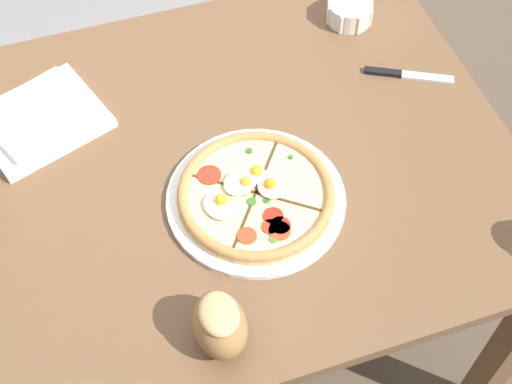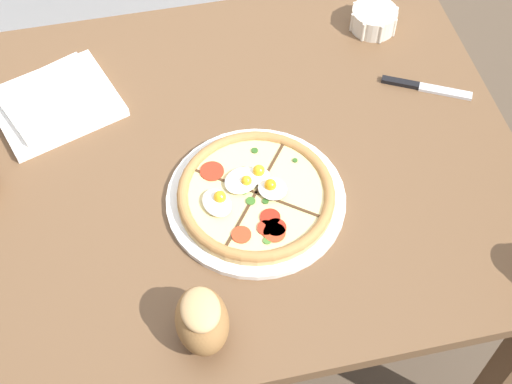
{
  "view_description": "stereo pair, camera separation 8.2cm",
  "coord_description": "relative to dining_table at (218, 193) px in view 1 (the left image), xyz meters",
  "views": [
    {
      "loc": [
        -0.2,
        -0.84,
        1.87
      ],
      "look_at": [
        0.05,
        -0.12,
        0.79
      ],
      "focal_mm": 50.0,
      "sensor_mm": 36.0,
      "label": 1
    },
    {
      "loc": [
        -0.12,
        -0.86,
        1.87
      ],
      "look_at": [
        0.05,
        -0.12,
        0.79
      ],
      "focal_mm": 50.0,
      "sensor_mm": 36.0,
      "label": 2
    }
  ],
  "objects": [
    {
      "name": "ramekin_bowl",
      "position": [
        0.41,
        0.3,
        0.13
      ],
      "size": [
        0.11,
        0.11,
        0.05
      ],
      "color": "silver",
      "rests_on": "dining_table"
    },
    {
      "name": "ground_plane",
      "position": [
        0.0,
        0.0,
        -0.65
      ],
      "size": [
        12.0,
        12.0,
        0.0
      ],
      "primitive_type": "plane",
      "color": "brown"
    },
    {
      "name": "bread_piece_near",
      "position": [
        -0.1,
        -0.36,
        0.16
      ],
      "size": [
        0.09,
        0.12,
        0.1
      ],
      "rotation": [
        0.0,
        0.0,
        1.58
      ],
      "color": "olive",
      "rests_on": "dining_table"
    },
    {
      "name": "dining_table",
      "position": [
        0.0,
        0.0,
        0.0
      ],
      "size": [
        1.18,
        0.93,
        0.76
      ],
      "color": "brown",
      "rests_on": "ground_plane"
    },
    {
      "name": "pizza",
      "position": [
        0.04,
        -0.12,
        0.13
      ],
      "size": [
        0.34,
        0.34,
        0.05
      ],
      "color": "white",
      "rests_on": "dining_table"
    },
    {
      "name": "knife_main",
      "position": [
        0.46,
        0.09,
        0.11
      ],
      "size": [
        0.18,
        0.1,
        0.01
      ],
      "rotation": [
        0.0,
        0.0,
        -0.48
      ],
      "color": "silver",
      "rests_on": "dining_table"
    },
    {
      "name": "napkin_folded",
      "position": [
        -0.31,
        0.21,
        0.12
      ],
      "size": [
        0.29,
        0.27,
        0.04
      ],
      "rotation": [
        0.0,
        0.0,
        0.34
      ],
      "color": "white",
      "rests_on": "dining_table"
    }
  ]
}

